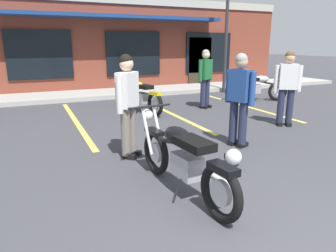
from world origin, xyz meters
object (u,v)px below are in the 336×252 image
at_px(person_in_shorts_foreground, 240,95).
at_px(person_near_building, 205,75).
at_px(motorcycle_blue_standard, 140,95).
at_px(person_by_back_row, 128,100).
at_px(helmet_on_pavement, 233,157).
at_px(person_in_black_shirt, 287,84).
at_px(motorcycle_silver_naked, 257,87).
at_px(motorcycle_foreground_classic, 182,158).
at_px(parking_lot_lamp_post, 229,0).

height_order(person_in_shorts_foreground, person_near_building, same).
distance_m(motorcycle_blue_standard, person_by_back_row, 3.60).
bearing_deg(person_in_shorts_foreground, helmet_on_pavement, -129.78).
xyz_separation_m(motorcycle_blue_standard, person_in_black_shirt, (2.53, -2.79, 0.49)).
bearing_deg(helmet_on_pavement, person_in_black_shirt, 31.38).
bearing_deg(motorcycle_blue_standard, person_in_shorts_foreground, -80.18).
distance_m(motorcycle_silver_naked, person_in_shorts_foreground, 5.01).
height_order(motorcycle_blue_standard, person_by_back_row, person_by_back_row).
distance_m(motorcycle_silver_naked, person_in_black_shirt, 3.23).
relative_size(motorcycle_foreground_classic, motorcycle_silver_naked, 1.05).
height_order(person_in_shorts_foreground, person_by_back_row, same).
height_order(motorcycle_silver_naked, person_near_building, person_near_building).
height_order(motorcycle_foreground_classic, helmet_on_pavement, motorcycle_foreground_classic).
distance_m(person_in_black_shirt, person_in_shorts_foreground, 2.07).
relative_size(person_by_back_row, parking_lot_lamp_post, 0.32).
xyz_separation_m(person_in_black_shirt, helmet_on_pavement, (-2.52, -1.54, -0.82)).
bearing_deg(helmet_on_pavement, motorcycle_silver_naked, 46.91).
height_order(motorcycle_foreground_classic, person_near_building, person_near_building).
height_order(motorcycle_silver_naked, parking_lot_lamp_post, parking_lot_lamp_post).
xyz_separation_m(motorcycle_silver_naked, person_by_back_row, (-5.41, -3.31, 0.49)).
distance_m(motorcycle_blue_standard, person_in_shorts_foreground, 3.68).
bearing_deg(motorcycle_blue_standard, motorcycle_silver_naked, 0.07).
height_order(motorcycle_blue_standard, parking_lot_lamp_post, parking_lot_lamp_post).
xyz_separation_m(person_near_building, parking_lot_lamp_post, (2.24, 2.22, 2.41)).
bearing_deg(motorcycle_blue_standard, motorcycle_foreground_classic, -103.13).
height_order(motorcycle_foreground_classic, person_by_back_row, person_by_back_row).
xyz_separation_m(person_in_black_shirt, person_near_building, (-0.63, 2.50, 0.00)).
bearing_deg(person_in_shorts_foreground, motorcycle_silver_naked, 46.28).
relative_size(motorcycle_foreground_classic, person_near_building, 1.26).
distance_m(motorcycle_foreground_classic, person_by_back_row, 1.61).
xyz_separation_m(motorcycle_blue_standard, person_in_shorts_foreground, (0.62, -3.60, 0.49)).
xyz_separation_m(motorcycle_foreground_classic, parking_lot_lamp_post, (5.27, 6.75, 2.90)).
relative_size(motorcycle_silver_naked, person_in_black_shirt, 1.19).
bearing_deg(helmet_on_pavement, parking_lot_lamp_post, 56.54).
xyz_separation_m(person_by_back_row, person_near_building, (3.25, 3.01, 0.00)).
xyz_separation_m(motorcycle_foreground_classic, motorcycle_blue_standard, (1.12, 4.82, 0.00)).
distance_m(motorcycle_silver_naked, person_by_back_row, 6.36).
relative_size(motorcycle_foreground_classic, motorcycle_blue_standard, 1.01).
bearing_deg(motorcycle_foreground_classic, person_by_back_row, 98.13).
bearing_deg(motorcycle_silver_naked, person_near_building, -172.22).
bearing_deg(motorcycle_blue_standard, person_near_building, -8.65).
bearing_deg(person_in_shorts_foreground, person_near_building, 68.79).
xyz_separation_m(person_in_shorts_foreground, helmet_on_pavement, (-0.61, -0.73, -0.82)).
bearing_deg(motorcycle_foreground_classic, parking_lot_lamp_post, 52.01).
bearing_deg(helmet_on_pavement, motorcycle_blue_standard, 90.18).
bearing_deg(parking_lot_lamp_post, person_in_shorts_foreground, -122.55).
xyz_separation_m(person_in_shorts_foreground, parking_lot_lamp_post, (3.53, 5.53, 2.41)).
bearing_deg(motorcycle_blue_standard, person_by_back_row, -112.11).
height_order(motorcycle_foreground_classic, person_in_black_shirt, person_in_black_shirt).
bearing_deg(helmet_on_pavement, person_in_shorts_foreground, 50.22).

